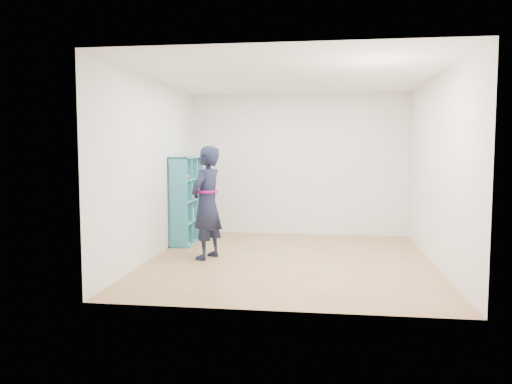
# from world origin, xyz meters

# --- Properties ---
(floor) EXTENTS (4.50, 4.50, 0.00)m
(floor) POSITION_xyz_m (0.00, 0.00, 0.00)
(floor) COLOR #9A6D46
(floor) RESTS_ON ground
(ceiling) EXTENTS (4.50, 4.50, 0.00)m
(ceiling) POSITION_xyz_m (0.00, 0.00, 2.60)
(ceiling) COLOR white
(ceiling) RESTS_ON wall_back
(wall_left) EXTENTS (0.02, 4.50, 2.60)m
(wall_left) POSITION_xyz_m (-2.00, 0.00, 1.30)
(wall_left) COLOR white
(wall_left) RESTS_ON floor
(wall_right) EXTENTS (0.02, 4.50, 2.60)m
(wall_right) POSITION_xyz_m (2.00, 0.00, 1.30)
(wall_right) COLOR white
(wall_right) RESTS_ON floor
(wall_back) EXTENTS (4.00, 0.02, 2.60)m
(wall_back) POSITION_xyz_m (0.00, 2.25, 1.30)
(wall_back) COLOR white
(wall_back) RESTS_ON floor
(wall_front) EXTENTS (4.00, 0.02, 2.60)m
(wall_front) POSITION_xyz_m (0.00, -2.25, 1.30)
(wall_front) COLOR white
(wall_front) RESTS_ON floor
(bookshelf) EXTENTS (0.32, 1.09, 1.46)m
(bookshelf) POSITION_xyz_m (-1.86, 1.17, 0.71)
(bookshelf) COLOR teal
(bookshelf) RESTS_ON floor
(person) EXTENTS (0.57, 0.69, 1.63)m
(person) POSITION_xyz_m (-1.20, -0.03, 0.82)
(person) COLOR black
(person) RESTS_ON floor
(smartphone) EXTENTS (0.04, 0.09, 0.13)m
(smartphone) POSITION_xyz_m (-1.29, 0.11, 0.93)
(smartphone) COLOR silver
(smartphone) RESTS_ON person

